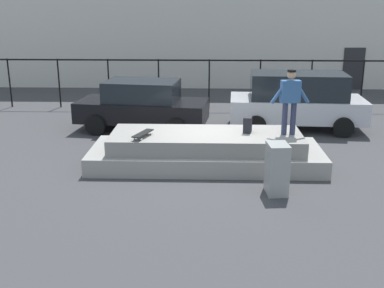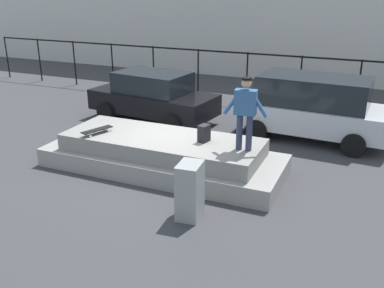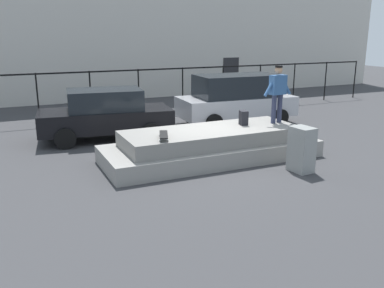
{
  "view_description": "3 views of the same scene",
  "coord_description": "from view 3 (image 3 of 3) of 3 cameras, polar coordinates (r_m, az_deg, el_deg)",
  "views": [
    {
      "loc": [
        -0.08,
        -12.03,
        4.13
      ],
      "look_at": [
        -0.49,
        0.55,
        0.32
      ],
      "focal_mm": 44.33,
      "sensor_mm": 36.0,
      "label": 1
    },
    {
      "loc": [
        4.55,
        -9.1,
        4.44
      ],
      "look_at": [
        0.32,
        0.64,
        0.42
      ],
      "focal_mm": 40.5,
      "sensor_mm": 36.0,
      "label": 2
    },
    {
      "loc": [
        -5.24,
        -10.19,
        3.44
      ],
      "look_at": [
        -0.41,
        0.36,
        0.32
      ],
      "focal_mm": 39.19,
      "sensor_mm": 36.0,
      "label": 3
    }
  ],
  "objects": [
    {
      "name": "utility_box",
      "position": [
        10.88,
        14.68,
        -0.73
      ],
      "size": [
        0.49,
        0.64,
        1.15
      ],
      "primitive_type": "cube",
      "rotation": [
        0.0,
        0.0,
        0.09
      ],
      "color": "gray",
      "rests_on": "ground_plane"
    },
    {
      "name": "car_silver_hatchback_mid",
      "position": [
        16.17,
        6.06,
        6.21
      ],
      "size": [
        4.49,
        2.33,
        1.87
      ],
      "color": "#B7B7BC",
      "rests_on": "ground_plane"
    },
    {
      "name": "skateboarder",
      "position": [
        12.37,
        11.58,
        7.23
      ],
      "size": [
        1.0,
        0.29,
        1.65
      ],
      "color": "#2D334C",
      "rests_on": "concrete_ledge"
    },
    {
      "name": "concrete_ledge",
      "position": [
        11.61,
        2.67,
        -0.22
      ],
      "size": [
        6.0,
        2.21,
        0.86
      ],
      "color": "gray",
      "rests_on": "ground_plane"
    },
    {
      "name": "skateboard",
      "position": [
        10.45,
        -3.88,
        1.26
      ],
      "size": [
        0.47,
        0.85,
        0.12
      ],
      "color": "black",
      "rests_on": "concrete_ledge"
    },
    {
      "name": "fence_row",
      "position": [
        17.73,
        -7.29,
        8.11
      ],
      "size": [
        24.06,
        0.06,
        1.95
      ],
      "color": "black",
      "rests_on": "ground_plane"
    },
    {
      "name": "car_black_sedan_near",
      "position": [
        14.0,
        -11.68,
        4.04
      ],
      "size": [
        4.43,
        2.42,
        1.64
      ],
      "color": "black",
      "rests_on": "ground_plane"
    },
    {
      "name": "ground_plane",
      "position": [
        11.97,
        2.52,
        -1.68
      ],
      "size": [
        60.0,
        60.0,
        0.0
      ],
      "primitive_type": "plane",
      "color": "#38383A"
    },
    {
      "name": "backpack",
      "position": [
        12.05,
        7.02,
        3.56
      ],
      "size": [
        0.26,
        0.32,
        0.41
      ],
      "primitive_type": "cube",
      "rotation": [
        0.0,
        0.0,
        4.5
      ],
      "color": "black",
      "rests_on": "concrete_ledge"
    },
    {
      "name": "warehouse_building",
      "position": [
        25.11,
        -13.0,
        15.02
      ],
      "size": [
        35.44,
        6.93,
        7.15
      ],
      "color": "beige",
      "rests_on": "ground_plane"
    }
  ]
}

